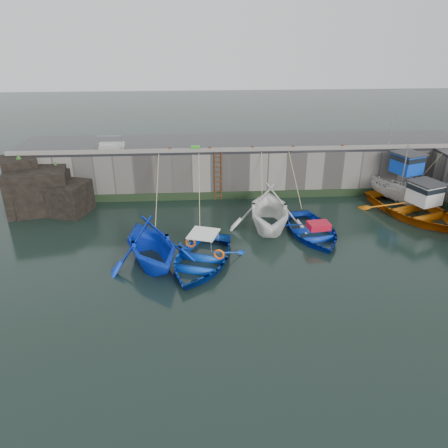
{
  "coord_description": "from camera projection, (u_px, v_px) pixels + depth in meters",
  "views": [
    {
      "loc": [
        -3.37,
        -16.61,
        10.56
      ],
      "look_at": [
        -2.05,
        3.5,
        1.2
      ],
      "focal_mm": 35.0,
      "sensor_mm": 36.0,
      "label": 1
    }
  ],
  "objects": [
    {
      "name": "boat_far_white",
      "position": [
        396.0,
        185.0,
        28.2
      ],
      "size": [
        4.23,
        6.41,
        5.32
      ],
      "rotation": [
        0.0,
        0.0,
        0.36
      ],
      "color": "silver",
      "rests_on": "ground"
    },
    {
      "name": "boat_near_blacktrim",
      "position": [
        268.0,
        227.0,
        24.71
      ],
      "size": [
        5.16,
        5.81,
        2.82
      ],
      "primitive_type": "imported",
      "rotation": [
        0.0,
        0.0,
        -0.11
      ],
      "color": "white",
      "rests_on": "ground"
    },
    {
      "name": "road_back",
      "position": [
        245.0,
        143.0,
        29.7
      ],
      "size": [
        30.0,
        5.0,
        0.16
      ],
      "primitive_type": "cube",
      "color": "black",
      "rests_on": "quay_back"
    },
    {
      "name": "ground",
      "position": [
        274.0,
        279.0,
        19.68
      ],
      "size": [
        120.0,
        120.0,
        0.0
      ],
      "primitive_type": "plane",
      "color": "black",
      "rests_on": "ground"
    },
    {
      "name": "railing",
      "position": [
        112.0,
        146.0,
        27.93
      ],
      "size": [
        1.6,
        1.05,
        1.0
      ],
      "color": "#A5A8AD",
      "rests_on": "road_back"
    },
    {
      "name": "fish_crate",
      "position": [
        195.0,
        149.0,
        27.4
      ],
      "size": [
        0.55,
        0.42,
        0.32
      ],
      "primitive_type": "cube",
      "rotation": [
        0.0,
        0.0,
        -0.01
      ],
      "color": "#29941B",
      "rests_on": "road_back"
    },
    {
      "name": "boat_near_blue_rope",
      "position": [
        199.0,
        218.0,
        25.86
      ],
      "size": [
        0.04,
        6.46,
        3.1
      ],
      "primitive_type": null,
      "color": "tan",
      "rests_on": "ground"
    },
    {
      "name": "boat_near_navy",
      "position": [
        311.0,
        235.0,
        23.8
      ],
      "size": [
        4.21,
        5.47,
        1.05
      ],
      "primitive_type": "imported",
      "rotation": [
        0.0,
        0.0,
        0.12
      ],
      "color": "#0C30B4",
      "rests_on": "ground"
    },
    {
      "name": "bollard_d",
      "position": [
        293.0,
        147.0,
        27.74
      ],
      "size": [
        0.18,
        0.18,
        0.28
      ],
      "primitive_type": "cylinder",
      "color": "#3F1E0F",
      "rests_on": "road_back"
    },
    {
      "name": "ladder",
      "position": [
        218.0,
        176.0,
        27.87
      ],
      "size": [
        0.51,
        0.08,
        3.2
      ],
      "color": "#3F1E0F",
      "rests_on": "ground"
    },
    {
      "name": "bollard_b",
      "position": [
        210.0,
        149.0,
        27.42
      ],
      "size": [
        0.18,
        0.18,
        0.28
      ],
      "primitive_type": "cylinder",
      "color": "#3F1E0F",
      "rests_on": "road_back"
    },
    {
      "name": "rock_outcrop",
      "position": [
        41.0,
        189.0,
        26.63
      ],
      "size": [
        5.85,
        4.24,
        3.41
      ],
      "color": "black",
      "rests_on": "ground"
    },
    {
      "name": "boat_near_blue",
      "position": [
        201.0,
        264.0,
        20.92
      ],
      "size": [
        5.35,
        6.31,
        1.11
      ],
      "primitive_type": "imported",
      "rotation": [
        0.0,
        0.0,
        -0.33
      ],
      "color": "#0C40BB",
      "rests_on": "ground"
    },
    {
      "name": "quay_back",
      "position": [
        245.0,
        165.0,
        30.36
      ],
      "size": [
        30.0,
        5.0,
        3.0
      ],
      "primitive_type": "cube",
      "color": "slate",
      "rests_on": "ground"
    },
    {
      "name": "boat_near_blacktrim_rope",
      "position": [
        260.0,
        204.0,
        27.87
      ],
      "size": [
        0.04,
        3.27,
        3.1
      ],
      "primitive_type": null,
      "color": "tan",
      "rests_on": "ground"
    },
    {
      "name": "boat_near_white_rope",
      "position": [
        159.0,
        218.0,
        25.85
      ],
      "size": [
        0.04,
        6.2,
        3.1
      ],
      "primitive_type": null,
      "color": "tan",
      "rests_on": "ground"
    },
    {
      "name": "algae_back",
      "position": [
        249.0,
        195.0,
        28.59
      ],
      "size": [
        30.0,
        0.08,
        0.5
      ],
      "primitive_type": "cube",
      "color": "black",
      "rests_on": "ground"
    },
    {
      "name": "bollard_c",
      "position": [
        252.0,
        148.0,
        27.58
      ],
      "size": [
        0.18,
        0.18,
        0.28
      ],
      "primitive_type": "cylinder",
      "color": "#3F1E0F",
      "rests_on": "road_back"
    },
    {
      "name": "kerb_back",
      "position": [
        249.0,
        149.0,
        27.5
      ],
      "size": [
        30.0,
        0.3,
        0.2
      ],
      "primitive_type": "cube",
      "color": "slate",
      "rests_on": "road_back"
    },
    {
      "name": "boat_far_orange",
      "position": [
        414.0,
        209.0,
        26.02
      ],
      "size": [
        6.69,
        7.79,
        4.36
      ],
      "rotation": [
        0.0,
        0.0,
        0.36
      ],
      "color": "#D7650B",
      "rests_on": "ground"
    },
    {
      "name": "boat_near_navy_rope",
      "position": [
        296.0,
        206.0,
        27.48
      ],
      "size": [
        0.04,
        4.08,
        3.1
      ],
      "primitive_type": null,
      "color": "tan",
      "rests_on": "ground"
    },
    {
      "name": "bollard_a",
      "position": [
        170.0,
        150.0,
        27.27
      ],
      "size": [
        0.18,
        0.18,
        0.28
      ],
      "primitive_type": "cylinder",
      "color": "#3F1E0F",
      "rests_on": "road_back"
    },
    {
      "name": "boat_near_white",
      "position": [
        152.0,
        263.0,
        21.04
      ],
      "size": [
        5.93,
        6.31,
        2.66
      ],
      "primitive_type": "imported",
      "rotation": [
        0.0,
        0.0,
        0.38
      ],
      "color": "#0E37D4",
      "rests_on": "ground"
    },
    {
      "name": "bollard_e",
      "position": [
        342.0,
        147.0,
        27.93
      ],
      "size": [
        0.18,
        0.18,
        0.28
      ],
      "primitive_type": "cylinder",
      "color": "#3F1E0F",
      "rests_on": "road_back"
    }
  ]
}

